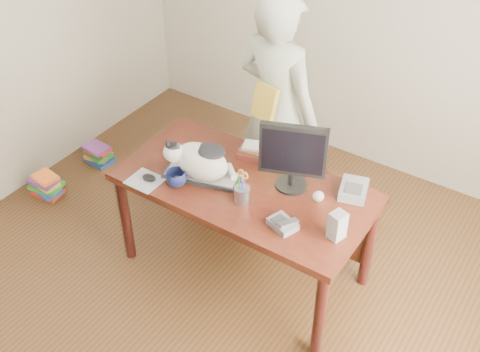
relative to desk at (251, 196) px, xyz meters
name	(u,v)px	position (x,y,z in m)	size (l,w,h in m)	color
room	(178,154)	(0.00, -0.68, 0.75)	(4.50, 4.50, 4.50)	black
desk	(251,196)	(0.00, 0.00, 0.00)	(1.60, 0.80, 0.75)	black
keyboard	(202,176)	(-0.26, -0.17, 0.16)	(0.52, 0.31, 0.03)	black
cat	(199,160)	(-0.28, -0.17, 0.28)	(0.47, 0.33, 0.27)	white
monitor	(293,154)	(0.25, 0.05, 0.40)	(0.39, 0.25, 0.45)	black
pen_cup	(242,193)	(0.08, -0.22, 0.21)	(0.11, 0.11, 0.24)	#95949A
mousepad	(145,181)	(-0.54, -0.39, 0.15)	(0.21, 0.19, 0.00)	#A7ABB3
mouse	(149,178)	(-0.52, -0.37, 0.17)	(0.09, 0.06, 0.04)	black
coffee_mug	(176,178)	(-0.35, -0.31, 0.20)	(0.13, 0.13, 0.10)	black
phone	(283,224)	(0.39, -0.28, 0.17)	(0.19, 0.16, 0.07)	slate
speaker	(337,226)	(0.68, -0.18, 0.23)	(0.10, 0.10, 0.17)	gray
baseball	(318,196)	(0.45, 0.04, 0.18)	(0.07, 0.07, 0.07)	white
book_stack	(255,151)	(-0.11, 0.22, 0.18)	(0.25, 0.21, 0.08)	#501715
calculator	(354,190)	(0.60, 0.22, 0.18)	(0.21, 0.25, 0.06)	slate
person	(277,112)	(-0.15, 0.57, 0.28)	(0.65, 0.42, 1.77)	silver
held_book	(265,102)	(-0.15, 0.40, 0.45)	(0.18, 0.12, 0.23)	gold
book_pile_a	(46,185)	(-1.75, -0.28, -0.51)	(0.27, 0.22, 0.18)	#B22519
book_pile_b	(98,154)	(-1.72, 0.27, -0.53)	(0.26, 0.20, 0.15)	#183E95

